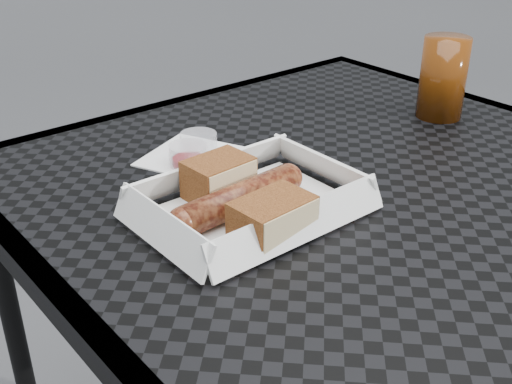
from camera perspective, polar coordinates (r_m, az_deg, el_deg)
patio_table at (r=0.86m, az=8.07°, el=-3.29°), size 0.80×0.80×0.74m
food_tray at (r=0.73m, az=-0.50°, el=-1.66°), size 0.22×0.15×0.00m
bratwurst at (r=0.72m, az=-1.54°, el=-0.63°), size 0.19×0.04×0.04m
bread_near at (r=0.75m, az=-3.34°, el=1.26°), size 0.08×0.06×0.05m
bread_far at (r=0.67m, az=1.48°, el=-2.31°), size 0.09×0.06×0.04m
veg_garnish at (r=0.73m, az=5.63°, el=-1.48°), size 0.03×0.03×0.00m
napkin at (r=0.87m, az=-5.59°, el=3.12°), size 0.16×0.16×0.00m
condiment_cup_sauce at (r=0.84m, az=-6.03°, el=3.23°), size 0.05×0.05×0.03m
condiment_cup_empty at (r=0.88m, az=-5.12°, el=4.29°), size 0.05×0.05×0.03m
drink_glass at (r=1.03m, az=16.29°, el=9.72°), size 0.07×0.07×0.12m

